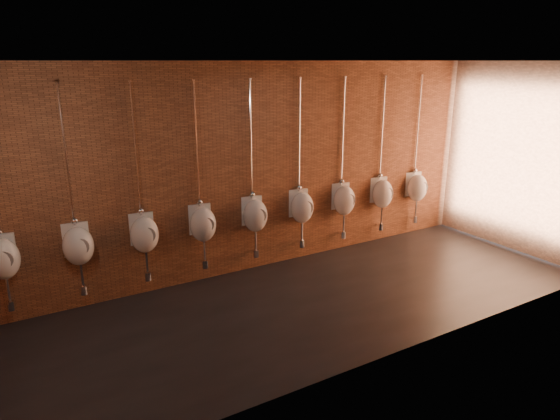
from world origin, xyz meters
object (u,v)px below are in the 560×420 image
at_px(urinal_4, 255,215).
at_px(urinal_5, 302,207).
at_px(urinal_2, 144,233).
at_px(urinal_7, 382,193).
at_px(urinal_0, 3,258).
at_px(urinal_8, 417,187).
at_px(urinal_1, 78,245).
at_px(urinal_6, 344,199).
at_px(urinal_3, 203,224).

bearing_deg(urinal_4, urinal_5, 0.00).
relative_size(urinal_2, urinal_7, 1.00).
xyz_separation_m(urinal_0, urinal_8, (6.85, 0.00, 0.00)).
relative_size(urinal_1, urinal_5, 1.00).
height_order(urinal_0, urinal_7, same).
relative_size(urinal_4, urinal_6, 1.00).
bearing_deg(urinal_7, urinal_8, 0.00).
relative_size(urinal_3, urinal_5, 1.00).
bearing_deg(urinal_7, urinal_0, 180.00).
bearing_deg(urinal_7, urinal_6, 180.00).
height_order(urinal_0, urinal_6, same).
xyz_separation_m(urinal_0, urinal_5, (4.28, 0.00, 0.00)).
bearing_deg(urinal_2, urinal_3, 0.00).
height_order(urinal_1, urinal_4, same).
height_order(urinal_7, urinal_8, same).
bearing_deg(urinal_3, urinal_6, 0.00).
bearing_deg(urinal_7, urinal_5, 180.00).
distance_m(urinal_4, urinal_5, 0.86).
bearing_deg(urinal_4, urinal_7, 0.00).
xyz_separation_m(urinal_2, urinal_7, (4.28, 0.00, 0.00)).
bearing_deg(urinal_3, urinal_0, 180.00).
bearing_deg(urinal_5, urinal_1, 180.00).
bearing_deg(urinal_7, urinal_2, 180.00).
relative_size(urinal_6, urinal_8, 1.00).
xyz_separation_m(urinal_1, urinal_6, (4.28, 0.00, 0.00)).
bearing_deg(urinal_6, urinal_1, 180.00).
bearing_deg(urinal_2, urinal_6, 0.00).
bearing_deg(urinal_7, urinal_1, 180.00).
height_order(urinal_1, urinal_3, same).
distance_m(urinal_1, urinal_2, 0.86).
xyz_separation_m(urinal_7, urinal_8, (0.86, 0.00, 0.00)).
distance_m(urinal_4, urinal_8, 3.42).
bearing_deg(urinal_8, urinal_1, 180.00).
xyz_separation_m(urinal_1, urinal_7, (5.14, 0.00, 0.00)).
xyz_separation_m(urinal_2, urinal_3, (0.86, 0.00, 0.00)).
bearing_deg(urinal_1, urinal_0, 180.00).
bearing_deg(urinal_0, urinal_8, 0.00).
bearing_deg(urinal_8, urinal_3, 180.00).
bearing_deg(urinal_2, urinal_1, 180.00).
distance_m(urinal_4, urinal_6, 1.71).
xyz_separation_m(urinal_1, urinal_3, (1.71, 0.00, 0.00)).
xyz_separation_m(urinal_3, urinal_5, (1.71, 0.00, 0.00)).
distance_m(urinal_1, urinal_4, 2.57).
relative_size(urinal_0, urinal_4, 1.00).
bearing_deg(urinal_6, urinal_5, 180.00).
relative_size(urinal_0, urinal_7, 1.00).
relative_size(urinal_2, urinal_5, 1.00).
height_order(urinal_2, urinal_7, same).
bearing_deg(urinal_4, urinal_8, 0.00).
relative_size(urinal_0, urinal_6, 1.00).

